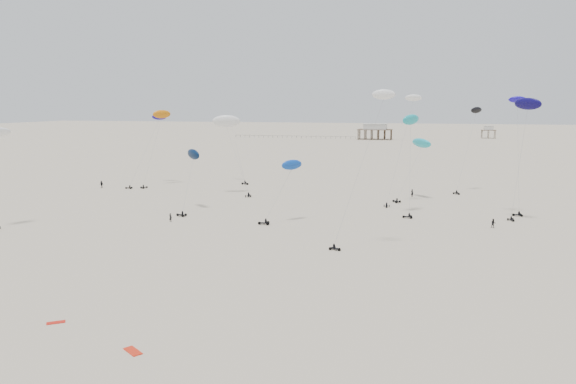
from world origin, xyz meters
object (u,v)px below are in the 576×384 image
(pavilion_main, at_px, (375,133))
(rig_3, at_px, (526,116))
(rig_0, at_px, (470,136))
(pavilion_small, at_px, (488,133))
(rig_7, at_px, (284,180))
(spectator_0, at_px, (171,222))

(pavilion_main, relative_size, rig_3, 0.90)
(rig_0, distance_m, rig_3, 35.69)
(pavilion_small, relative_size, rig_3, 0.38)
(rig_7, xyz_separation_m, spectator_0, (-20.93, -5.11, -7.94))
(pavilion_small, relative_size, rig_0, 0.42)
(pavilion_small, height_order, spectator_0, pavilion_small)
(pavilion_small, distance_m, rig_3, 273.13)
(rig_7, relative_size, spectator_0, 6.35)
(rig_0, bearing_deg, rig_3, 70.71)
(rig_0, xyz_separation_m, rig_7, (-35.84, -46.76, -6.28))
(rig_3, distance_m, spectator_0, 69.40)
(rig_0, relative_size, rig_3, 0.92)
(pavilion_main, distance_m, spectator_0, 259.75)
(pavilion_small, relative_size, spectator_0, 4.78)
(pavilion_main, xyz_separation_m, spectator_0, (-13.59, -259.36, -4.22))
(pavilion_small, bearing_deg, rig_0, -96.44)
(rig_0, height_order, rig_7, rig_0)
(pavilion_small, xyz_separation_m, rig_3, (-19.40, -271.95, 16.33))
(rig_7, bearing_deg, pavilion_small, -25.98)
(rig_0, relative_size, rig_7, 1.81)
(pavilion_main, bearing_deg, spectator_0, -93.00)
(rig_3, height_order, rig_7, rig_3)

